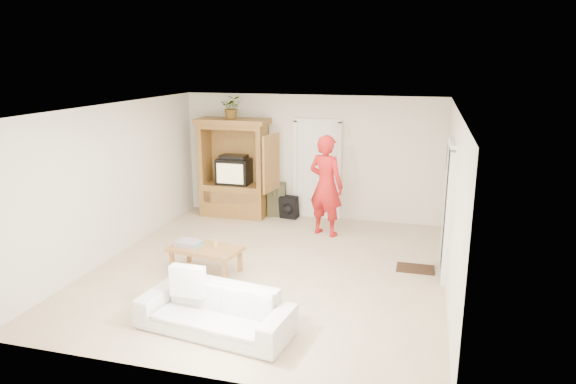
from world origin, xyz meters
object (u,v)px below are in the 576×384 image
man (326,186)px  armoire (235,174)px  sofa (215,310)px  coffee_table (206,250)px

man → armoire: bearing=1.4°
armoire → sofa: size_ratio=1.08×
armoire → coffee_table: (0.64, -3.04, -0.55)m
man → sofa: bearing=102.0°
sofa → coffee_table: 1.91m
man → sofa: (-0.61, -3.98, -0.69)m
sofa → armoire: bearing=116.0°
armoire → coffee_table: 3.15m
coffee_table → man: bearing=65.8°
armoire → man: 2.25m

